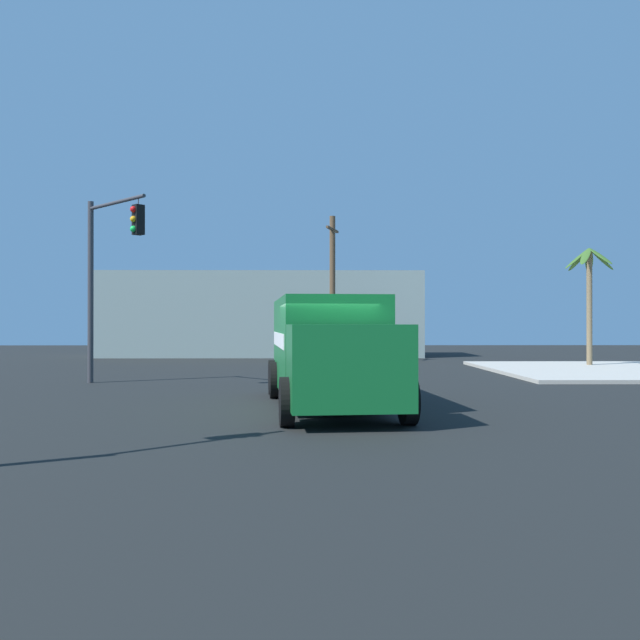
{
  "coord_description": "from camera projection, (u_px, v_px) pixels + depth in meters",
  "views": [
    {
      "loc": [
        -0.24,
        -16.2,
        2.07
      ],
      "look_at": [
        -0.04,
        0.89,
        2.15
      ],
      "focal_mm": 39.31,
      "sensor_mm": 36.0,
      "label": 1
    }
  ],
  "objects": [
    {
      "name": "ground_plane",
      "position": [
        322.0,
        413.0,
        16.19
      ],
      "size": [
        100.0,
        100.0,
        0.0
      ],
      "primitive_type": "plane",
      "color": "black"
    },
    {
      "name": "sidewalk_corner_far",
      "position": [
        632.0,
        370.0,
        29.72
      ],
      "size": [
        11.78,
        11.78,
        0.14
      ],
      "primitive_type": "cube",
      "color": "#B2ADA0",
      "rests_on": "ground"
    },
    {
      "name": "delivery_truck",
      "position": [
        329.0,
        349.0,
        17.39
      ],
      "size": [
        3.46,
        8.19,
        2.71
      ],
      "color": "#146B2D",
      "rests_on": "ground"
    },
    {
      "name": "traffic_light_primary",
      "position": [
        105.0,
        263.0,
        23.64
      ],
      "size": [
        2.61,
        2.68,
        6.33
      ],
      "color": "#38383D",
      "rests_on": "ground"
    },
    {
      "name": "palm_tree_far",
      "position": [
        589.0,
        287.0,
        32.62
      ],
      "size": [
        2.45,
        2.43,
        5.48
      ],
      "color": "#7A6647",
      "rests_on": "sidewalk_corner_far"
    },
    {
      "name": "utility_pole",
      "position": [
        332.0,
        287.0,
        36.78
      ],
      "size": [
        0.73,
        2.15,
        7.72
      ],
      "color": "brown",
      "rests_on": "ground"
    },
    {
      "name": "building_backdrop",
      "position": [
        261.0,
        315.0,
        44.43
      ],
      "size": [
        19.84,
        6.0,
        5.23
      ],
      "primitive_type": "cube",
      "color": "gray",
      "rests_on": "ground"
    }
  ]
}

